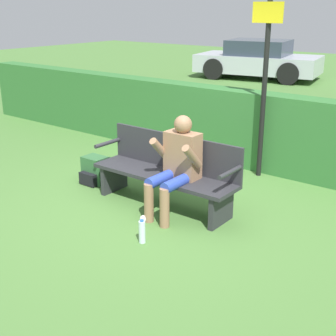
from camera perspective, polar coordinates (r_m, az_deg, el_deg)
ground_plane at (r=5.77m, az=-0.58°, el=-4.63°), size 40.00×40.00×0.00m
hedge_back at (r=7.17m, az=9.33°, el=4.77°), size 12.00×0.39×1.14m
park_bench at (r=5.66m, az=-0.15°, el=-0.37°), size 1.88×0.49×0.86m
person_seated at (r=5.35m, az=1.09°, el=0.69°), size 0.54×0.65×1.16m
backpack at (r=6.52m, az=-8.84°, el=-0.32°), size 0.36×0.33×0.37m
water_bottle at (r=4.88m, az=-3.18°, el=-7.76°), size 0.07×0.07×0.26m
signpost at (r=6.56m, az=11.70°, el=10.71°), size 0.43×0.09×2.43m
parked_car at (r=16.13m, az=10.94°, el=12.82°), size 4.21×2.52×1.25m
litter_crumple at (r=5.35m, az=-3.03°, el=-6.19°), size 0.08×0.08×0.08m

